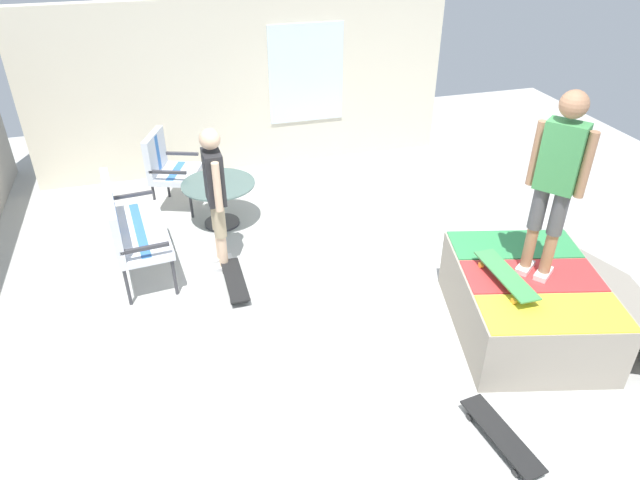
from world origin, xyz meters
name	(u,v)px	position (x,y,z in m)	size (l,w,h in m)	color
ground_plane	(362,310)	(0.00, 0.00, -0.05)	(12.00, 12.00, 0.10)	#B2B2AD
house_facade	(245,86)	(3.80, 0.49, 1.22)	(0.23, 6.00, 2.43)	beige
skate_ramp	(529,303)	(-0.76, -1.38, 0.32)	(2.06, 2.42, 0.64)	gray
patio_bench	(127,224)	(1.28, 2.21, 0.62)	(1.30, 0.67, 1.02)	#38383D
patio_chair_near_house	(166,164)	(2.73, 1.73, 0.61)	(0.77, 0.73, 1.02)	#38383D
patio_table	(219,195)	(2.08, 1.15, 0.40)	(0.90, 0.90, 0.57)	#38383D
person_watching	(215,191)	(1.14, 1.27, 0.94)	(0.48, 0.25, 1.62)	silver
person_skater	(557,174)	(-0.72, -1.38, 1.63)	(0.40, 0.36, 1.70)	silver
skateboard_by_bench	(235,280)	(0.69, 1.20, 0.08)	(0.80, 0.21, 0.10)	black
skateboard_spare	(501,435)	(-1.88, -0.45, 0.08)	(0.82, 0.30, 0.10)	black
skateboard_on_ramp	(506,275)	(-0.79, -1.03, 0.72)	(0.80, 0.21, 0.10)	#3F8C4C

